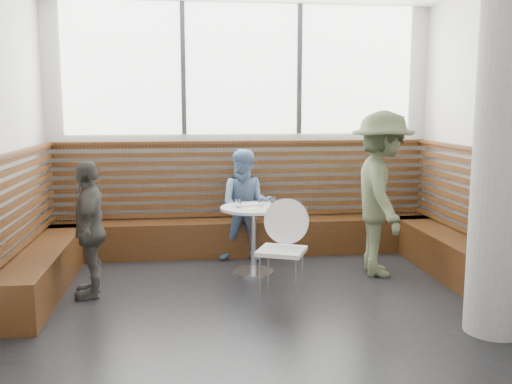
{
  "coord_description": "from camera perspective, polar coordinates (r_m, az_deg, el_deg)",
  "views": [
    {
      "loc": [
        -0.74,
        -4.96,
        1.91
      ],
      "look_at": [
        0.0,
        1.0,
        1.0
      ],
      "focal_mm": 40.0,
      "sensor_mm": 36.0,
      "label": 1
    }
  ],
  "objects": [
    {
      "name": "room",
      "position": [
        5.03,
        1.4,
        5.09
      ],
      "size": [
        5.0,
        5.0,
        3.2
      ],
      "color": "silver",
      "rests_on": "ground"
    },
    {
      "name": "booth",
      "position": [
        6.94,
        -0.79,
        -3.89
      ],
      "size": [
        5.0,
        2.5,
        1.44
      ],
      "color": "#3D220F",
      "rests_on": "ground"
    },
    {
      "name": "concrete_column",
      "position": [
        5.08,
        23.64,
        4.39
      ],
      "size": [
        0.5,
        0.5,
        3.2
      ],
      "primitive_type": "cylinder",
      "color": "gray",
      "rests_on": "ground"
    },
    {
      "name": "cafe_table",
      "position": [
        6.51,
        -0.25,
        -3.4
      ],
      "size": [
        0.75,
        0.75,
        0.77
      ],
      "color": "silver",
      "rests_on": "ground"
    },
    {
      "name": "cafe_chair",
      "position": [
        5.76,
        2.46,
        -4.81
      ],
      "size": [
        0.47,
        0.46,
        0.98
      ],
      "rotation": [
        0.0,
        0.0,
        -0.41
      ],
      "color": "white",
      "rests_on": "ground"
    },
    {
      "name": "adult_man",
      "position": [
        6.56,
        12.43,
        -0.18
      ],
      "size": [
        0.84,
        1.28,
        1.86
      ],
      "primitive_type": "imported",
      "rotation": [
        0.0,
        0.0,
        1.44
      ],
      "color": "#505A3C",
      "rests_on": "ground"
    },
    {
      "name": "child_back",
      "position": [
        7.0,
        -0.98,
        -1.39
      ],
      "size": [
        0.76,
        0.64,
        1.39
      ],
      "primitive_type": "imported",
      "rotation": [
        0.0,
        0.0,
        -0.18
      ],
      "color": "#6583AF",
      "rests_on": "ground"
    },
    {
      "name": "child_left",
      "position": [
        5.96,
        -16.3,
        -3.57
      ],
      "size": [
        0.39,
        0.83,
        1.38
      ],
      "primitive_type": "imported",
      "rotation": [
        0.0,
        0.0,
        -1.5
      ],
      "color": "#45433F",
      "rests_on": "ground"
    },
    {
      "name": "plate_near",
      "position": [
        6.57,
        -1.31,
        -1.27
      ],
      "size": [
        0.21,
        0.21,
        0.01
      ],
      "primitive_type": "cylinder",
      "color": "white",
      "rests_on": "cafe_table"
    },
    {
      "name": "plate_far",
      "position": [
        6.63,
        0.13,
        -1.19
      ],
      "size": [
        0.22,
        0.22,
        0.02
      ],
      "primitive_type": "cylinder",
      "color": "white",
      "rests_on": "cafe_table"
    },
    {
      "name": "glass_left",
      "position": [
        6.41,
        -1.8,
        -1.13
      ],
      "size": [
        0.07,
        0.07,
        0.1
      ],
      "primitive_type": "cylinder",
      "color": "white",
      "rests_on": "cafe_table"
    },
    {
      "name": "glass_mid",
      "position": [
        6.39,
        0.51,
        -1.16
      ],
      "size": [
        0.06,
        0.06,
        0.1
      ],
      "primitive_type": "cylinder",
      "color": "white",
      "rests_on": "cafe_table"
    },
    {
      "name": "glass_right",
      "position": [
        6.53,
        1.74,
        -0.97
      ],
      "size": [
        0.06,
        0.06,
        0.1
      ],
      "primitive_type": "cylinder",
      "color": "white",
      "rests_on": "cafe_table"
    },
    {
      "name": "menu_card",
      "position": [
        6.32,
        0.04,
        -1.72
      ],
      "size": [
        0.19,
        0.14,
        0.0
      ],
      "primitive_type": "cube",
      "rotation": [
        0.0,
        0.0,
        -0.05
      ],
      "color": "#A5C64C",
      "rests_on": "cafe_table"
    }
  ]
}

